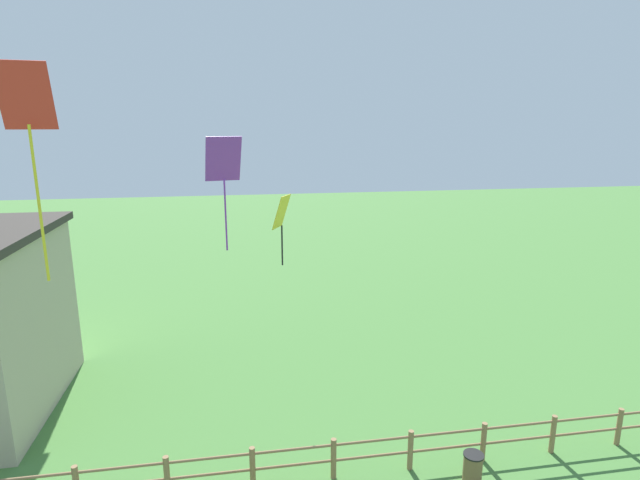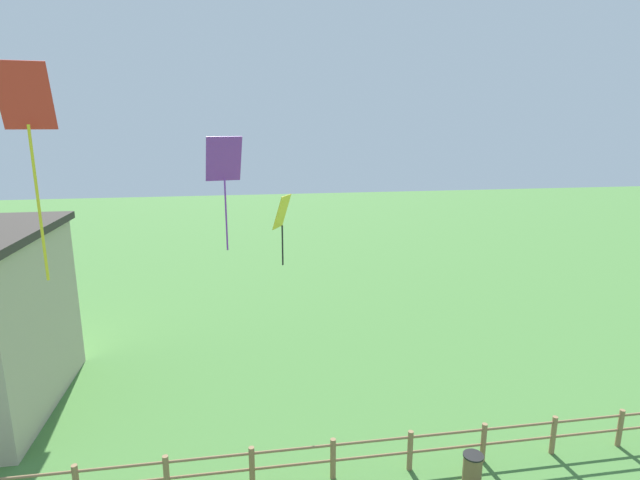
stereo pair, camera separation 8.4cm
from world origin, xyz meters
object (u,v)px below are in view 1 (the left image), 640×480
(trash_bin, at_px, (473,468))
(kite_red_diamond, at_px, (29,126))
(kite_yellow_diamond, at_px, (282,217))
(kite_purple_streamer, at_px, (224,168))

(trash_bin, bearing_deg, kite_red_diamond, -176.23)
(kite_yellow_diamond, bearing_deg, trash_bin, -48.47)
(kite_yellow_diamond, bearing_deg, kite_red_diamond, -131.65)
(kite_yellow_diamond, xyz_separation_m, kite_red_diamond, (-4.68, -5.26, 2.66))
(kite_red_diamond, distance_m, kite_purple_streamer, 6.04)
(trash_bin, height_order, kite_yellow_diamond, kite_yellow_diamond)
(kite_red_diamond, xyz_separation_m, kite_purple_streamer, (3.06, 5.07, -1.18))
(trash_bin, bearing_deg, kite_yellow_diamond, 131.53)
(kite_yellow_diamond, relative_size, kite_red_diamond, 0.57)
(kite_yellow_diamond, distance_m, kite_purple_streamer, 2.21)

